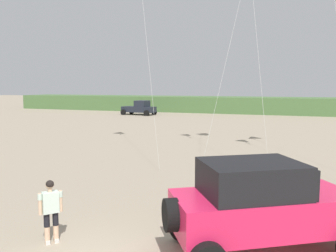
{
  "coord_description": "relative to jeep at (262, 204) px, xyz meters",
  "views": [
    {
      "loc": [
        4.11,
        -6.63,
        4.07
      ],
      "look_at": [
        0.87,
        2.39,
        2.98
      ],
      "focal_mm": 38.25,
      "sensor_mm": 36.0,
      "label": 1
    }
  ],
  "objects": [
    {
      "name": "dune_ridge",
      "position": [
        0.57,
        45.05,
        -0.04
      ],
      "size": [
        90.0,
        6.65,
        2.32
      ],
      "primitive_type": "cube",
      "color": "#4C703D",
      "rests_on": "ground_plane"
    },
    {
      "name": "jeep",
      "position": [
        0.0,
        0.0,
        0.0
      ],
      "size": [
        4.96,
        4.29,
        2.26
      ],
      "color": "#EA2151",
      "rests_on": "ground_plane"
    },
    {
      "name": "person_watching",
      "position": [
        -5.14,
        -1.33,
        -0.26
      ],
      "size": [
        0.47,
        0.5,
        1.67
      ],
      "color": "#DBB28E",
      "rests_on": "ground_plane"
    },
    {
      "name": "distant_pickup",
      "position": [
        -19.62,
        36.2,
        -0.26
      ],
      "size": [
        4.8,
        2.9,
        1.98
      ],
      "color": "#1E232D",
      "rests_on": "ground_plane"
    }
  ]
}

